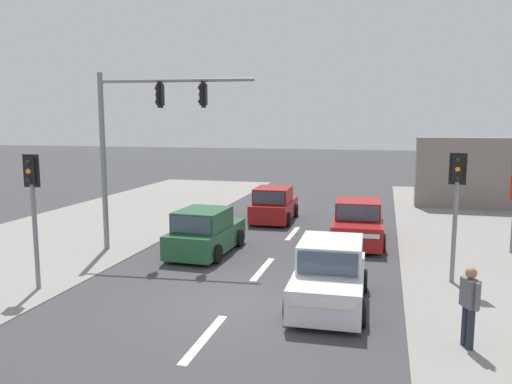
{
  "coord_description": "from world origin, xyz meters",
  "views": [
    {
      "loc": [
        3.44,
        -11.08,
        4.37
      ],
      "look_at": [
        -0.47,
        4.0,
        2.18
      ],
      "focal_mm": 35.0,
      "sensor_mm": 36.0,
      "label": 1
    }
  ],
  "objects_px": {
    "pedestal_signal_right_kerb": "(456,196)",
    "pedestrian_at_kerb": "(469,303)",
    "pedestal_signal_left_kerb": "(33,199)",
    "sedan_receding_far": "(358,223)",
    "hatchback_oncoming_mid": "(274,205)",
    "hatchback_oncoming_near": "(330,276)",
    "traffic_signal_mast": "(139,129)",
    "hatchback_crossing_left": "(205,233)"
  },
  "relations": [
    {
      "from": "pedestal_signal_right_kerb",
      "to": "pedestrian_at_kerb",
      "type": "distance_m",
      "value": 4.43
    },
    {
      "from": "pedestal_signal_left_kerb",
      "to": "sedan_receding_far",
      "type": "xyz_separation_m",
      "value": [
        7.85,
        7.43,
        -1.71
      ]
    },
    {
      "from": "pedestal_signal_right_kerb",
      "to": "sedan_receding_far",
      "type": "height_order",
      "value": "pedestal_signal_right_kerb"
    },
    {
      "from": "hatchback_oncoming_mid",
      "to": "pedestal_signal_left_kerb",
      "type": "bearing_deg",
      "value": -110.81
    },
    {
      "from": "pedestal_signal_right_kerb",
      "to": "hatchback_oncoming_near",
      "type": "distance_m",
      "value": 4.27
    },
    {
      "from": "pedestrian_at_kerb",
      "to": "traffic_signal_mast",
      "type": "bearing_deg",
      "value": 151.61
    },
    {
      "from": "traffic_signal_mast",
      "to": "pedestal_signal_right_kerb",
      "type": "xyz_separation_m",
      "value": [
        9.84,
        -1.04,
        -1.73
      ]
    },
    {
      "from": "hatchback_oncoming_near",
      "to": "pedestrian_at_kerb",
      "type": "xyz_separation_m",
      "value": [
        2.86,
        -1.75,
        0.22
      ]
    },
    {
      "from": "pedestal_signal_right_kerb",
      "to": "hatchback_oncoming_mid",
      "type": "height_order",
      "value": "pedestal_signal_right_kerb"
    },
    {
      "from": "traffic_signal_mast",
      "to": "hatchback_oncoming_near",
      "type": "height_order",
      "value": "traffic_signal_mast"
    },
    {
      "from": "hatchback_oncoming_near",
      "to": "sedan_receding_far",
      "type": "xyz_separation_m",
      "value": [
        0.31,
        6.55,
        0.0
      ]
    },
    {
      "from": "pedestal_signal_right_kerb",
      "to": "traffic_signal_mast",
      "type": "bearing_deg",
      "value": 173.99
    },
    {
      "from": "pedestal_signal_right_kerb",
      "to": "pedestrian_at_kerb",
      "type": "relative_size",
      "value": 2.18
    },
    {
      "from": "traffic_signal_mast",
      "to": "sedan_receding_far",
      "type": "relative_size",
      "value": 1.4
    },
    {
      "from": "hatchback_oncoming_mid",
      "to": "pedestrian_at_kerb",
      "type": "relative_size",
      "value": 2.26
    },
    {
      "from": "pedestrian_at_kerb",
      "to": "hatchback_oncoming_near",
      "type": "bearing_deg",
      "value": 148.58
    },
    {
      "from": "hatchback_oncoming_near",
      "to": "pedestrian_at_kerb",
      "type": "height_order",
      "value": "pedestrian_at_kerb"
    },
    {
      "from": "traffic_signal_mast",
      "to": "hatchback_oncoming_near",
      "type": "relative_size",
      "value": 1.63
    },
    {
      "from": "hatchback_crossing_left",
      "to": "sedan_receding_far",
      "type": "height_order",
      "value": "sedan_receding_far"
    },
    {
      "from": "traffic_signal_mast",
      "to": "pedestal_signal_left_kerb",
      "type": "relative_size",
      "value": 1.69
    },
    {
      "from": "pedestal_signal_right_kerb",
      "to": "hatchback_oncoming_near",
      "type": "xyz_separation_m",
      "value": [
        -3.08,
        -2.42,
        -1.71
      ]
    },
    {
      "from": "pedestal_signal_right_kerb",
      "to": "pedestrian_at_kerb",
      "type": "height_order",
      "value": "pedestal_signal_right_kerb"
    },
    {
      "from": "traffic_signal_mast",
      "to": "hatchback_crossing_left",
      "type": "distance_m",
      "value": 4.1
    },
    {
      "from": "hatchback_oncoming_mid",
      "to": "traffic_signal_mast",
      "type": "bearing_deg",
      "value": -117.43
    },
    {
      "from": "hatchback_crossing_left",
      "to": "hatchback_oncoming_near",
      "type": "distance_m",
      "value": 5.84
    },
    {
      "from": "pedestal_signal_right_kerb",
      "to": "pedestal_signal_left_kerb",
      "type": "distance_m",
      "value": 11.12
    },
    {
      "from": "traffic_signal_mast",
      "to": "hatchback_crossing_left",
      "type": "relative_size",
      "value": 1.63
    },
    {
      "from": "traffic_signal_mast",
      "to": "hatchback_crossing_left",
      "type": "xyz_separation_m",
      "value": [
        2.22,
        0.22,
        -3.44
      ]
    },
    {
      "from": "hatchback_oncoming_near",
      "to": "traffic_signal_mast",
      "type": "bearing_deg",
      "value": 152.95
    },
    {
      "from": "traffic_signal_mast",
      "to": "pedestal_signal_right_kerb",
      "type": "distance_m",
      "value": 10.05
    },
    {
      "from": "pedestal_signal_right_kerb",
      "to": "pedestal_signal_left_kerb",
      "type": "relative_size",
      "value": 1.0
    },
    {
      "from": "pedestal_signal_left_kerb",
      "to": "hatchback_crossing_left",
      "type": "height_order",
      "value": "pedestal_signal_left_kerb"
    },
    {
      "from": "pedestal_signal_left_kerb",
      "to": "sedan_receding_far",
      "type": "distance_m",
      "value": 10.94
    },
    {
      "from": "traffic_signal_mast",
      "to": "pedestrian_at_kerb",
      "type": "xyz_separation_m",
      "value": [
        9.63,
        -5.2,
        -3.22
      ]
    },
    {
      "from": "sedan_receding_far",
      "to": "pedestal_signal_right_kerb",
      "type": "bearing_deg",
      "value": -56.18
    },
    {
      "from": "sedan_receding_far",
      "to": "pedestrian_at_kerb",
      "type": "height_order",
      "value": "pedestrian_at_kerb"
    },
    {
      "from": "traffic_signal_mast",
      "to": "pedestal_signal_left_kerb",
      "type": "bearing_deg",
      "value": -100.2
    },
    {
      "from": "hatchback_crossing_left",
      "to": "traffic_signal_mast",
      "type": "bearing_deg",
      "value": -174.36
    },
    {
      "from": "pedestal_signal_left_kerb",
      "to": "hatchback_crossing_left",
      "type": "bearing_deg",
      "value": 56.6
    },
    {
      "from": "pedestal_signal_right_kerb",
      "to": "sedan_receding_far",
      "type": "xyz_separation_m",
      "value": [
        -2.77,
        4.14,
        -1.71
      ]
    },
    {
      "from": "hatchback_crossing_left",
      "to": "hatchback_oncoming_near",
      "type": "xyz_separation_m",
      "value": [
        4.54,
        -3.67,
        0.0
      ]
    },
    {
      "from": "traffic_signal_mast",
      "to": "sedan_receding_far",
      "type": "xyz_separation_m",
      "value": [
        7.07,
        3.1,
        -3.44
      ]
    }
  ]
}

